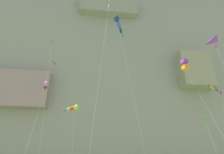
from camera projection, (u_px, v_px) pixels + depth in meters
name	position (u px, v px, depth m)	size (l,w,h in m)	color
cliff_face	(104.00, 61.00, 63.05)	(180.00, 27.84, 70.78)	gray
kite_delta_high_center	(53.00, 69.00, 35.79)	(2.13, 5.97, 21.27)	teal
kite_banner_mid_center	(215.00, 91.00, 39.33)	(6.16, 4.25, 18.08)	black
kite_windsock_low_left	(46.00, 87.00, 32.44)	(2.15, 6.39, 15.84)	pink
kite_windsock_upper_mid	(73.00, 108.00, 29.09)	(3.21, 8.64, 11.63)	#8CCC33
kite_delta_high_right	(203.00, 123.00, 37.83)	(1.61, 5.15, 11.14)	#8CCC33
kite_windsock_low_right	(119.00, 25.00, 26.54)	(3.41, 5.96, 21.66)	navy
kite_box_mid_right	(185.00, 65.00, 22.87)	(2.85, 3.16, 14.90)	purple
kite_delta_low_center	(51.00, 51.00, 26.94)	(2.13, 3.34, 19.74)	#38B2D1
kite_delta_far_right	(219.00, 47.00, 25.89)	(2.48, 5.54, 18.29)	purple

